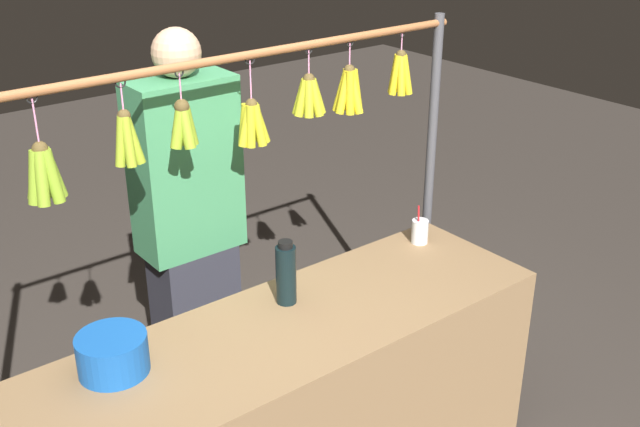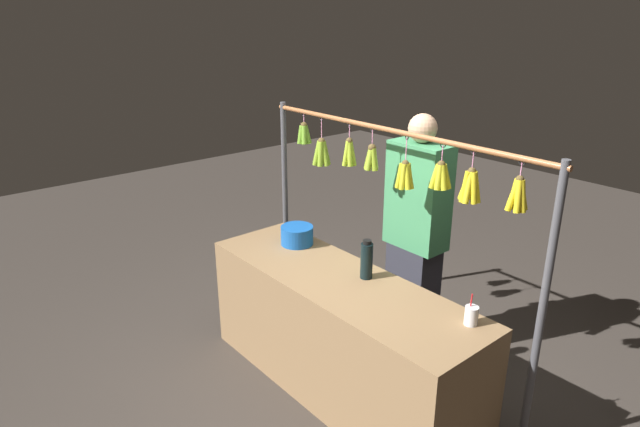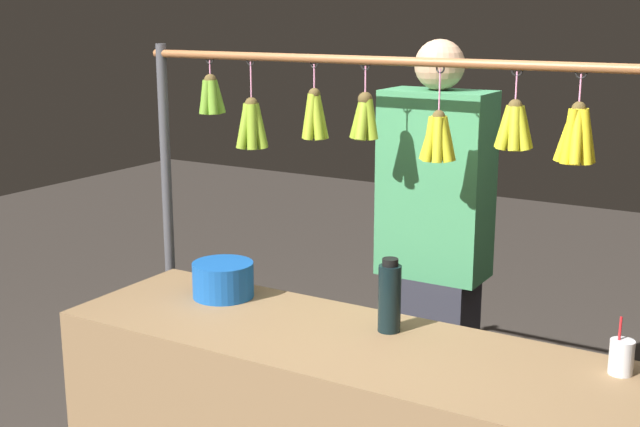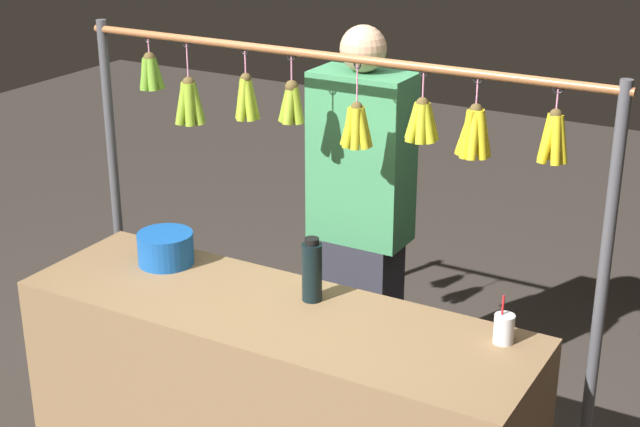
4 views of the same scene
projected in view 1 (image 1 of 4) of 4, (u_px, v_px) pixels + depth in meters
market_counter at (292, 414)px, 2.97m from camera, size 2.04×0.63×0.81m
display_rack at (224, 166)px, 2.88m from camera, size 2.30×0.13×1.75m
water_bottle at (286, 273)px, 2.90m from camera, size 0.08×0.08×0.26m
blue_bucket at (113, 354)px, 2.52m from camera, size 0.23×0.23×0.13m
drink_cup at (420, 231)px, 3.39m from camera, size 0.07×0.07×0.18m
vendor_person at (190, 240)px, 3.28m from camera, size 0.42×0.23×1.78m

